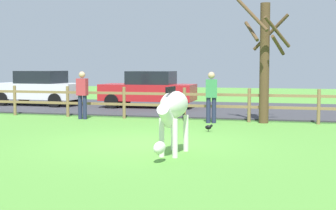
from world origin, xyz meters
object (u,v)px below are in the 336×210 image
bare_tree (265,58)px  zebra (173,110)px  parked_car_white (39,88)px  crow_on_grass (209,127)px  parked_car_red (149,89)px  visitor_left_of_tree (211,95)px  visitor_right_of_tree (82,93)px

bare_tree → zebra: size_ratio=2.05×
bare_tree → parked_car_white: bare_tree is taller
crow_on_grass → parked_car_white: parked_car_white is taller
parked_car_white → parked_car_red: 5.21m
zebra → bare_tree: bearing=77.3°
zebra → parked_car_white: (-8.99, 10.19, -0.08)m
bare_tree → visitor_left_of_tree: bearing=-165.5°
parked_car_white → visitor_left_of_tree: size_ratio=2.48×
bare_tree → parked_car_white: (-10.38, 4.03, -1.25)m
parked_car_white → visitor_left_of_tree: (8.75, -4.45, 0.06)m
zebra → parked_car_red: bearing=110.1°
parked_car_white → zebra: bearing=-48.6°
parked_car_red → crow_on_grass: bearing=-59.9°
zebra → crow_on_grass: size_ratio=9.00×
zebra → parked_car_red: (-3.78, 10.32, -0.08)m
bare_tree → parked_car_red: (-5.18, 4.15, -1.25)m
zebra → crow_on_grass: 3.77m
parked_car_white → visitor_right_of_tree: visitor_right_of_tree is taller
visitor_left_of_tree → visitor_right_of_tree: bearing=-179.5°
zebra → visitor_left_of_tree: 5.75m
bare_tree → visitor_left_of_tree: 2.06m
crow_on_grass → zebra: bearing=-91.0°
zebra → parked_car_red: size_ratio=0.48×
zebra → visitor_left_of_tree: bearing=92.4°
visitor_left_of_tree → visitor_right_of_tree: same height
visitor_right_of_tree → visitor_left_of_tree: bearing=0.5°
bare_tree → crow_on_grass: 3.43m
parked_car_white → parked_car_red: size_ratio=1.01×
visitor_left_of_tree → parked_car_red: bearing=127.8°
parked_car_red → visitor_left_of_tree: size_ratio=2.46×
zebra → visitor_right_of_tree: visitor_right_of_tree is taller
visitor_left_of_tree → bare_tree: bearing=14.5°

